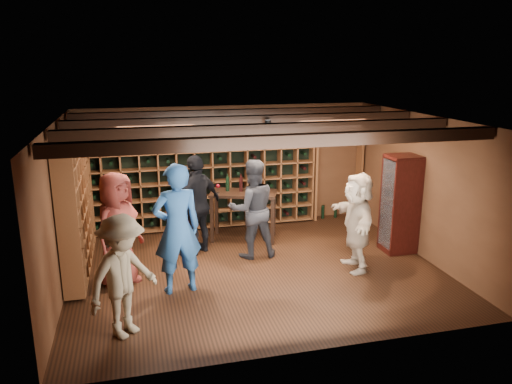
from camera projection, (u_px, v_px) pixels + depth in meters
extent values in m
plane|color=black|center=(256.00, 269.00, 8.35)|extent=(6.00, 6.00, 0.00)
plane|color=brown|center=(227.00, 166.00, 10.37)|extent=(6.00, 0.00, 6.00)
plane|color=brown|center=(310.00, 255.00, 5.69)|extent=(6.00, 0.00, 6.00)
plane|color=brown|center=(58.00, 211.00, 7.32)|extent=(0.00, 5.00, 5.00)
plane|color=brown|center=(422.00, 186.00, 8.73)|extent=(0.00, 5.00, 5.00)
plane|color=black|center=(256.00, 120.00, 7.70)|extent=(6.00, 6.00, 0.00)
cube|color=black|center=(287.00, 141.00, 6.23)|extent=(5.90, 0.18, 0.16)
cube|color=black|center=(265.00, 129.00, 7.26)|extent=(5.90, 0.18, 0.16)
cube|color=black|center=(247.00, 120.00, 8.29)|extent=(5.90, 0.18, 0.16)
cube|color=black|center=(234.00, 114.00, 9.32)|extent=(5.90, 0.18, 0.16)
cylinder|color=black|center=(178.00, 129.00, 7.45)|extent=(0.10, 0.10, 0.10)
cylinder|color=black|center=(268.00, 123.00, 8.18)|extent=(0.10, 0.10, 0.10)
cylinder|color=black|center=(348.00, 126.00, 7.78)|extent=(0.10, 0.10, 0.10)
cylinder|color=black|center=(229.00, 119.00, 8.81)|extent=(0.10, 0.10, 0.10)
cube|color=brown|center=(203.00, 174.00, 10.11)|extent=(4.65, 0.30, 2.20)
cube|color=black|center=(203.00, 174.00, 10.11)|extent=(4.56, 0.02, 2.16)
cube|color=brown|center=(77.00, 202.00, 8.16)|extent=(0.30, 2.65, 2.20)
cube|color=black|center=(77.00, 202.00, 8.16)|extent=(0.29, 0.02, 2.16)
cube|color=brown|center=(339.00, 135.00, 10.61)|extent=(1.15, 0.32, 0.04)
cube|color=brown|center=(359.00, 175.00, 10.97)|extent=(0.05, 0.28, 1.85)
cube|color=brown|center=(315.00, 178.00, 10.73)|extent=(0.05, 0.28, 1.85)
cube|color=tan|center=(321.00, 130.00, 10.49)|extent=(0.40, 0.30, 0.20)
cube|color=tan|center=(341.00, 129.00, 10.59)|extent=(0.40, 0.30, 0.20)
cube|color=tan|center=(356.00, 128.00, 10.67)|extent=(0.40, 0.30, 0.20)
cube|color=#370D0B|center=(397.00, 248.00, 9.17)|extent=(0.55, 0.50, 0.10)
cube|color=#370D0B|center=(400.00, 203.00, 8.95)|extent=(0.55, 0.50, 1.70)
cube|color=white|center=(387.00, 204.00, 8.88)|extent=(0.01, 0.46, 1.60)
cube|color=#370D0B|center=(400.00, 203.00, 8.95)|extent=(0.50, 0.44, 0.02)
sphere|color=#59260C|center=(400.00, 198.00, 8.92)|extent=(0.18, 0.18, 0.18)
imported|color=navy|center=(177.00, 229.00, 7.34)|extent=(0.79, 0.59, 1.98)
imported|color=black|center=(252.00, 209.00, 8.70)|extent=(0.87, 0.68, 1.76)
imported|color=maroon|center=(118.00, 230.00, 7.60)|extent=(1.00, 1.04, 1.79)
imported|color=black|center=(198.00, 205.00, 8.87)|extent=(1.10, 1.00, 1.80)
imported|color=gray|center=(123.00, 276.00, 6.19)|extent=(1.16, 1.13, 1.60)
imported|color=tan|center=(357.00, 222.00, 8.19)|extent=(0.66, 1.57, 1.65)
cube|color=black|center=(243.00, 193.00, 9.54)|extent=(1.39, 1.01, 0.05)
cube|color=black|center=(212.00, 220.00, 9.46)|extent=(0.08, 0.08, 0.90)
cube|color=black|center=(272.00, 222.00, 9.36)|extent=(0.08, 0.08, 0.90)
cube|color=black|center=(217.00, 212.00, 9.97)|extent=(0.08, 0.08, 0.90)
cube|color=black|center=(274.00, 214.00, 9.86)|extent=(0.08, 0.08, 0.90)
cylinder|color=black|center=(228.00, 184.00, 9.58)|extent=(0.07, 0.07, 0.28)
cylinder|color=black|center=(241.00, 184.00, 9.55)|extent=(0.07, 0.07, 0.28)
cylinder|color=black|center=(257.00, 185.00, 9.52)|extent=(0.07, 0.07, 0.28)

